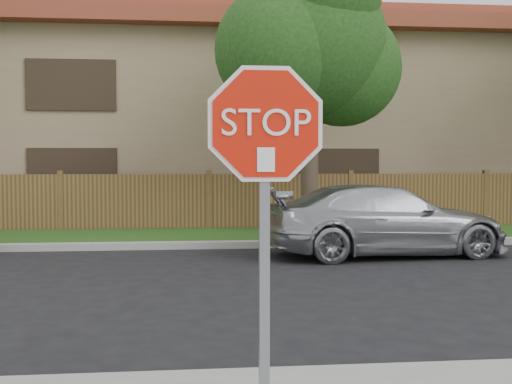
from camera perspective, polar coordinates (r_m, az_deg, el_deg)
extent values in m
plane|color=black|center=(5.54, -2.00, -17.39)|extent=(90.00, 90.00, 0.00)
cube|color=gray|center=(13.47, -4.21, -5.04)|extent=(70.00, 0.30, 0.15)
cube|color=#1E4714|center=(15.10, -4.37, -4.24)|extent=(70.00, 3.00, 0.12)
cube|color=#51351C|center=(16.63, -4.50, -1.04)|extent=(70.00, 0.12, 1.60)
cube|color=#9C8161|center=(22.21, -4.81, 5.60)|extent=(34.00, 8.00, 6.00)
cube|color=brown|center=(22.61, -4.84, 13.86)|extent=(35.20, 9.20, 0.50)
cube|color=brown|center=(22.73, -4.85, 15.34)|extent=(33.00, 5.50, 0.70)
cylinder|color=#382B21|center=(15.15, 5.12, 2.98)|extent=(0.44, 0.44, 3.92)
sphere|color=#134014|center=(15.44, 5.17, 13.95)|extent=(3.80, 3.80, 3.80)
sphere|color=#134014|center=(15.82, 8.22, 11.61)|extent=(3.00, 3.00, 3.00)
sphere|color=#134014|center=(14.88, 2.35, 13.30)|extent=(3.20, 3.20, 3.20)
cube|color=gray|center=(3.83, 0.79, -7.13)|extent=(0.07, 0.06, 2.30)
cylinder|color=white|center=(3.72, 0.91, 6.49)|extent=(1.01, 0.02, 1.01)
cylinder|color=red|center=(3.71, 0.94, 6.50)|extent=(0.93, 0.02, 0.93)
cube|color=white|center=(3.68, 0.96, 3.10)|extent=(0.11, 0.00, 0.15)
imported|color=#A6A8AD|center=(12.63, 12.17, -2.63)|extent=(5.17, 2.46, 1.46)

